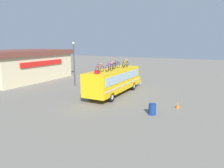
# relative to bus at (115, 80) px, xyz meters

# --- Properties ---
(ground_plane) EXTENTS (120.00, 120.00, 0.00)m
(ground_plane) POSITION_rel_bus_xyz_m (-0.19, 0.00, -1.67)
(ground_plane) COLOR slate
(bus) EXTENTS (10.51, 2.63, 2.89)m
(bus) POSITION_rel_bus_xyz_m (0.00, 0.00, 0.00)
(bus) COLOR yellow
(bus) RESTS_ON ground
(luggage_bag_1) EXTENTS (0.52, 0.37, 0.32)m
(luggage_bag_1) POSITION_rel_bus_xyz_m (-3.83, -0.03, 1.38)
(luggage_bag_1) COLOR maroon
(luggage_bag_1) RESTS_ON bus
(rooftop_bicycle_1) EXTENTS (1.67, 0.44, 0.89)m
(rooftop_bicycle_1) POSITION_rel_bus_xyz_m (-3.00, 0.17, 1.59)
(rooftop_bicycle_1) COLOR black
(rooftop_bicycle_1) RESTS_ON bus
(rooftop_bicycle_2) EXTENTS (1.69, 0.44, 0.94)m
(rooftop_bicycle_2) POSITION_rel_bus_xyz_m (-1.72, -0.25, 1.61)
(rooftop_bicycle_2) COLOR black
(rooftop_bicycle_2) RESTS_ON bus
(rooftop_bicycle_3) EXTENTS (1.74, 0.44, 0.94)m
(rooftop_bicycle_3) POSITION_rel_bus_xyz_m (-0.44, 0.13, 1.61)
(rooftop_bicycle_3) COLOR black
(rooftop_bicycle_3) RESTS_ON bus
(rooftop_bicycle_4) EXTENTS (1.78, 0.44, 0.97)m
(rooftop_bicycle_4) POSITION_rel_bus_xyz_m (0.81, 0.17, 1.61)
(rooftop_bicycle_4) COLOR black
(rooftop_bicycle_4) RESTS_ON bus
(rooftop_bicycle_5) EXTENTS (1.68, 0.44, 0.92)m
(rooftop_bicycle_5) POSITION_rel_bus_xyz_m (2.10, -0.41, 1.60)
(rooftop_bicycle_5) COLOR black
(rooftop_bicycle_5) RESTS_ON bus
(rooftop_bicycle_6) EXTENTS (1.70, 0.44, 0.87)m
(rooftop_bicycle_6) POSITION_rel_bus_xyz_m (3.43, 0.18, 1.58)
(rooftop_bicycle_6) COLOR black
(rooftop_bicycle_6) RESTS_ON bus
(roadside_building) EXTENTS (14.51, 8.93, 4.69)m
(roadside_building) POSITION_rel_bus_xyz_m (1.89, 17.10, 0.73)
(roadside_building) COLOR beige
(roadside_building) RESTS_ON ground
(trash_bin) EXTENTS (0.60, 0.60, 0.93)m
(trash_bin) POSITION_rel_bus_xyz_m (-4.81, -5.87, -1.21)
(trash_bin) COLOR navy
(trash_bin) RESTS_ON ground
(traffic_cone) EXTENTS (0.31, 0.31, 0.55)m
(traffic_cone) POSITION_rel_bus_xyz_m (-2.10, -7.43, -1.40)
(traffic_cone) COLOR orange
(traffic_cone) RESTS_ON ground
(street_lamp) EXTENTS (0.31, 0.31, 5.93)m
(street_lamp) POSITION_rel_bus_xyz_m (1.74, 7.00, 1.78)
(street_lamp) COLOR #38383D
(street_lamp) RESTS_ON ground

